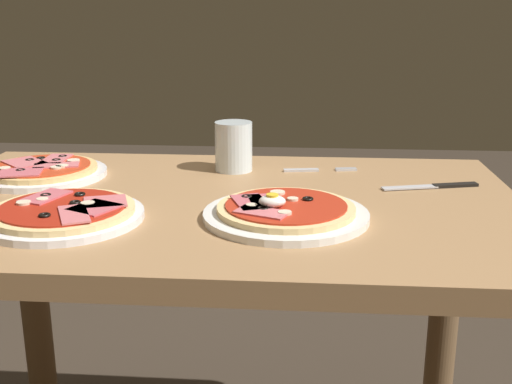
{
  "coord_description": "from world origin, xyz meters",
  "views": [
    {
      "loc": [
        0.16,
        -1.1,
        1.1
      ],
      "look_at": [
        0.08,
        -0.05,
        0.79
      ],
      "focal_mm": 44.56,
      "sensor_mm": 36.0,
      "label": 1
    }
  ],
  "objects": [
    {
      "name": "knife",
      "position": [
        0.42,
        0.11,
        0.77
      ],
      "size": [
        0.19,
        0.07,
        0.01
      ],
      "color": "silver",
      "rests_on": "dining_table"
    },
    {
      "name": "dining_table",
      "position": [
        0.0,
        0.0,
        0.63
      ],
      "size": [
        1.13,
        0.72,
        0.76
      ],
      "color": "#9E754C",
      "rests_on": "ground"
    },
    {
      "name": "water_glass_near",
      "position": [
        0.01,
        0.22,
        0.81
      ],
      "size": [
        0.08,
        0.08,
        0.11
      ],
      "color": "silver",
      "rests_on": "dining_table"
    },
    {
      "name": "pizza_foreground",
      "position": [
        0.13,
        -0.1,
        0.78
      ],
      "size": [
        0.28,
        0.28,
        0.05
      ],
      "color": "white",
      "rests_on": "dining_table"
    },
    {
      "name": "fork",
      "position": [
        0.19,
        0.22,
        0.77
      ],
      "size": [
        0.16,
        0.04,
        0.0
      ],
      "color": "silver",
      "rests_on": "dining_table"
    },
    {
      "name": "pizza_across_right",
      "position": [
        -0.38,
        0.13,
        0.78
      ],
      "size": [
        0.26,
        0.26,
        0.03
      ],
      "color": "white",
      "rests_on": "dining_table"
    },
    {
      "name": "pizza_across_left",
      "position": [
        -0.23,
        -0.14,
        0.78
      ],
      "size": [
        0.26,
        0.26,
        0.03
      ],
      "color": "white",
      "rests_on": "dining_table"
    }
  ]
}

